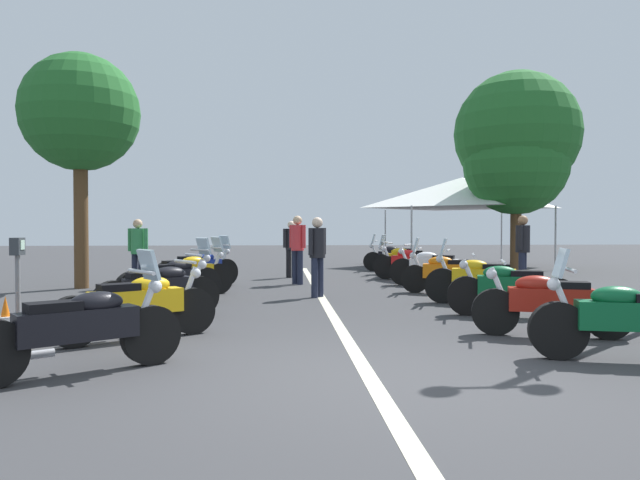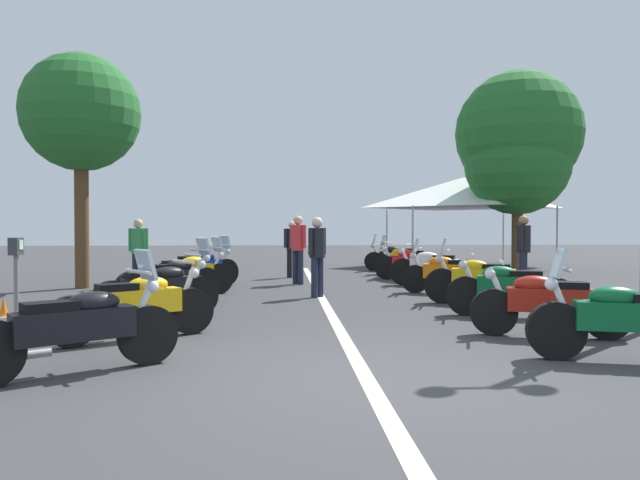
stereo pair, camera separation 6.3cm
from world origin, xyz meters
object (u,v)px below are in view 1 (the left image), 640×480
object	(u,v)px
motorcycle_left_row_4	(187,273)
event_tent	(462,193)
bystander_4	(138,248)
roadside_tree_0	(516,163)
bystander_1	(291,245)
motorcycle_right_row_3	(482,279)
motorcycle_right_row_4	(448,272)
motorcycle_right_row_7	(405,260)
traffic_cone_1	(6,324)
motorcycle_right_row_6	(413,263)
motorcycle_left_row_5	(199,268)
roadside_tree_1	(80,114)
motorcycle_right_row_2	(510,288)
roadside_tree_2	(517,134)
motorcycle_left_row_0	(81,327)
bystander_3	(298,244)
bystander_2	(317,251)
motorcycle_right_row_0	(631,318)
bystander_0	(523,246)
motorcycle_right_row_5	(433,267)
motorcycle_left_row_2	(159,290)
motorcycle_right_row_8	(395,257)
parking_meter	(18,269)
motorcycle_left_row_3	(172,280)
motorcycle_right_row_1	(549,303)

from	to	relation	value
motorcycle_left_row_4	event_tent	xyz separation A→B (m)	(8.92, -8.48, 2.18)
bystander_4	event_tent	xyz separation A→B (m)	(7.10, -9.87, 1.72)
motorcycle_left_row_4	roadside_tree_0	world-z (taller)	roadside_tree_0
event_tent	bystander_1	bearing A→B (deg)	125.79
motorcycle_right_row_3	motorcycle_right_row_4	bearing A→B (deg)	-65.95
motorcycle_right_row_7	bystander_1	distance (m)	3.41
traffic_cone_1	event_tent	xyz separation A→B (m)	(14.04, -9.80, 2.36)
motorcycle_right_row_6	bystander_1	xyz separation A→B (m)	(1.05, 3.20, 0.46)
motorcycle_left_row_5	roadside_tree_1	size ratio (longest dim) A/B	0.33
motorcycle_right_row_2	roadside_tree_2	world-z (taller)	roadside_tree_2
motorcycle_left_row_0	bystander_3	bearing A→B (deg)	39.77
motorcycle_left_row_4	bystander_2	xyz separation A→B (m)	(-0.31, -2.65, 0.47)
motorcycle_left_row_0	roadside_tree_2	world-z (taller)	roadside_tree_2
motorcycle_left_row_0	motorcycle_right_row_6	size ratio (longest dim) A/B	0.89
event_tent	motorcycle_right_row_3	bearing A→B (deg)	164.69
motorcycle_left_row_5	motorcycle_right_row_0	size ratio (longest dim) A/B	0.85
motorcycle_right_row_3	motorcycle_right_row_7	world-z (taller)	motorcycle_right_row_3
motorcycle_right_row_7	bystander_0	bearing A→B (deg)	141.35
motorcycle_right_row_5	roadside_tree_1	bearing A→B (deg)	25.24
motorcycle_right_row_6	bystander_2	world-z (taller)	bystander_2
motorcycle_left_row_2	motorcycle_right_row_5	size ratio (longest dim) A/B	0.89
motorcycle_right_row_5	motorcycle_right_row_6	size ratio (longest dim) A/B	1.00
motorcycle_right_row_0	roadside_tree_0	bearing A→B (deg)	-92.54
motorcycle_right_row_3	motorcycle_right_row_7	distance (m)	6.58
motorcycle_right_row_5	bystander_1	distance (m)	4.33
motorcycle_left_row_5	motorcycle_right_row_7	distance (m)	6.40
motorcycle_right_row_7	roadside_tree_1	bearing A→B (deg)	45.38
motorcycle_right_row_4	motorcycle_right_row_5	size ratio (longest dim) A/B	0.99
motorcycle_left_row_4	motorcycle_right_row_4	size ratio (longest dim) A/B	0.93
traffic_cone_1	event_tent	size ratio (longest dim) A/B	0.12
motorcycle_right_row_4	motorcycle_left_row_0	bearing A→B (deg)	68.76
motorcycle_left_row_0	motorcycle_left_row_5	world-z (taller)	motorcycle_left_row_5
motorcycle_left_row_2	motorcycle_right_row_8	size ratio (longest dim) A/B	0.86
motorcycle_left_row_2	motorcycle_right_row_2	size ratio (longest dim) A/B	0.90
motorcycle_left_row_2	bystander_3	world-z (taller)	bystander_3
event_tent	parking_meter	bearing A→B (deg)	143.84
motorcycle_left_row_3	bystander_3	bearing A→B (deg)	18.25
motorcycle_left_row_3	roadside_tree_2	size ratio (longest dim) A/B	0.27
bystander_2	motorcycle_right_row_5	bearing A→B (deg)	-104.50
motorcycle_left_row_5	bystander_3	world-z (taller)	bystander_3
motorcycle_left_row_4	motorcycle_left_row_5	bearing A→B (deg)	54.15
motorcycle_right_row_1	motorcycle_right_row_6	xyz separation A→B (m)	(8.22, -0.07, 0.01)
motorcycle_left_row_3	motorcycle_left_row_2	bearing A→B (deg)	-126.80
motorcycle_right_row_2	bystander_3	bearing A→B (deg)	-43.43
motorcycle_right_row_8	parking_meter	bearing A→B (deg)	71.94
bystander_3	roadside_tree_2	xyz separation A→B (m)	(4.05, -7.17, 3.40)
motorcycle_right_row_4	motorcycle_right_row_6	xyz separation A→B (m)	(3.20, 0.03, 0.00)
bystander_1	roadside_tree_0	world-z (taller)	roadside_tree_0
motorcycle_right_row_0	motorcycle_right_row_2	distance (m)	3.19
motorcycle_left_row_5	bystander_0	distance (m)	7.53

